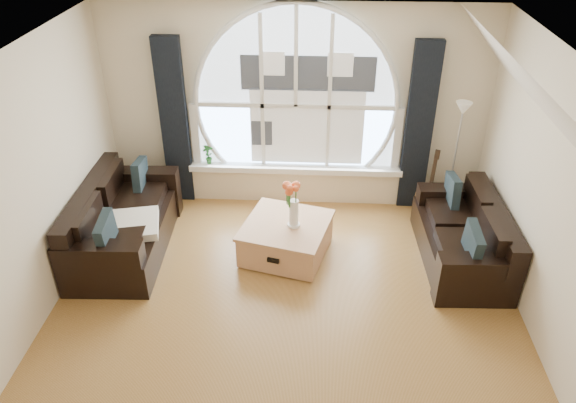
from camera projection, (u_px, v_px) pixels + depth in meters
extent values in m
cube|color=brown|center=(283.00, 336.00, 5.59)|extent=(5.00, 5.50, 0.01)
cube|color=silver|center=(281.00, 78.00, 4.17)|extent=(5.00, 5.50, 0.01)
cube|color=beige|center=(296.00, 108.00, 7.21)|extent=(5.00, 0.01, 2.70)
cube|color=beige|center=(7.00, 217.00, 4.99)|extent=(0.01, 5.50, 2.70)
cube|color=beige|center=(571.00, 235.00, 4.76)|extent=(0.01, 5.50, 2.70)
cube|color=silver|center=(567.00, 127.00, 4.25)|extent=(0.92, 5.50, 0.72)
cube|color=silver|center=(296.00, 89.00, 7.04)|extent=(2.60, 0.06, 2.15)
cube|color=white|center=(295.00, 168.00, 7.57)|extent=(2.90, 0.22, 0.08)
cube|color=white|center=(296.00, 89.00, 7.02)|extent=(2.76, 0.08, 2.15)
cube|color=silver|center=(307.00, 98.00, 7.09)|extent=(1.70, 0.02, 1.50)
cube|color=black|center=(174.00, 123.00, 7.29)|extent=(0.35, 0.12, 2.30)
cube|color=black|center=(419.00, 129.00, 7.14)|extent=(0.35, 0.12, 2.30)
cube|color=black|center=(124.00, 221.00, 6.65)|extent=(1.02, 1.93, 0.84)
cube|color=black|center=(463.00, 233.00, 6.45)|extent=(0.91, 1.73, 0.76)
cube|color=tan|center=(286.00, 237.00, 6.65)|extent=(1.18, 1.18, 0.47)
cube|color=silver|center=(134.00, 225.00, 6.41)|extent=(0.66, 0.66, 0.10)
cube|color=white|center=(294.00, 198.00, 6.30)|extent=(0.24, 0.24, 0.70)
cube|color=#B2B2B2|center=(454.00, 161.00, 7.13)|extent=(0.24, 0.24, 1.60)
cube|color=brown|center=(431.00, 183.00, 7.18)|extent=(0.43, 0.36, 1.06)
imported|color=#1E6023|center=(208.00, 154.00, 7.53)|extent=(0.18, 0.16, 0.29)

